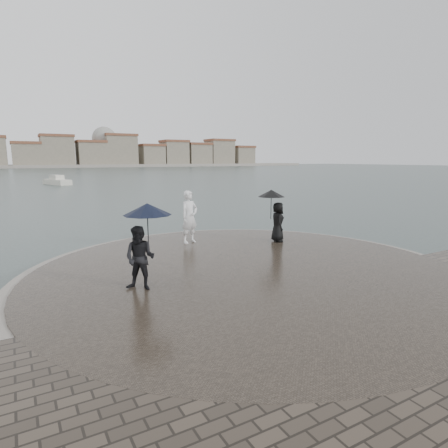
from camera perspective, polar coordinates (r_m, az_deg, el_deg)
ground at (r=8.29m, az=17.13°, el=-15.01°), size 400.00×400.00×0.00m
kerb_ring at (r=10.75m, az=3.44°, el=-7.84°), size 12.50×12.50×0.32m
quay_tip at (r=10.74m, az=3.44°, el=-7.73°), size 11.90×11.90×0.36m
statue at (r=13.79m, az=-5.28°, el=1.08°), size 0.81×0.64×1.93m
visitor_left at (r=9.02m, az=-12.30°, el=-2.46°), size 1.30×1.15×2.04m
visitor_right at (r=14.05m, az=7.86°, el=1.80°), size 1.13×1.03×1.95m
far_skyline at (r=165.81m, az=-30.10°, el=9.33°), size 260.00×20.00×37.00m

